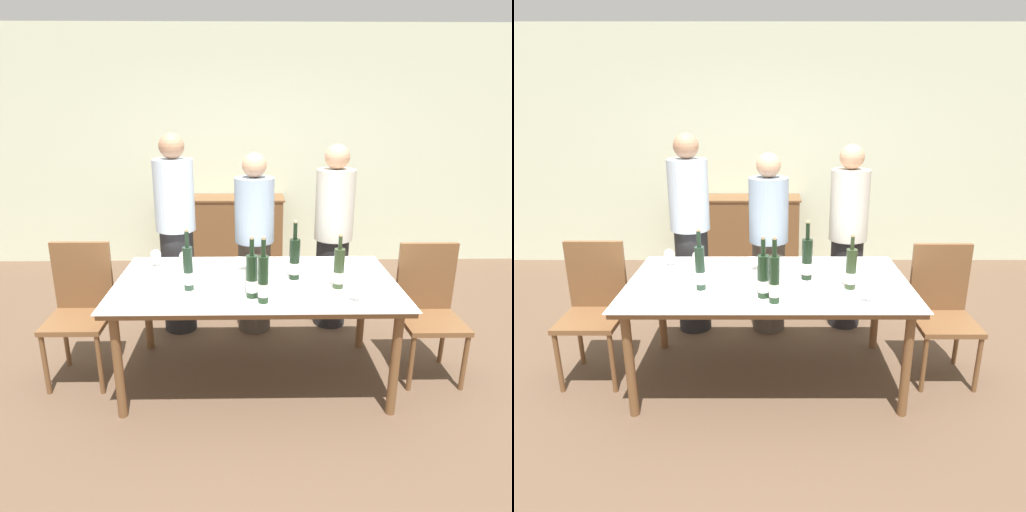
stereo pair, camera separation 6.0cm
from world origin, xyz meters
TOP-DOWN VIEW (x-y plane):
  - ground_plane at (0.00, 0.00)m, footprint 12.00×12.00m
  - back_wall at (0.00, 2.75)m, footprint 8.00×0.10m
  - sideboard_cabinet at (-0.35, 2.46)m, footprint 1.45×0.46m
  - dining_table at (0.00, 0.00)m, footprint 1.92×1.06m
  - ice_bucket at (-0.11, -0.13)m, footprint 0.19×0.19m
  - wine_bottle_0 at (0.27, 0.04)m, footprint 0.07×0.07m
  - wine_bottle_1 at (-0.44, -0.15)m, footprint 0.07×0.07m
  - wine_bottle_2 at (-0.03, -0.28)m, footprint 0.07×0.07m
  - wine_bottle_3 at (0.04, -0.36)m, footprint 0.07×0.07m
  - wine_bottle_4 at (0.54, -0.13)m, footprint 0.07×0.07m
  - wine_glass_0 at (-0.74, 0.31)m, footprint 0.08×0.08m
  - wine_glass_1 at (0.61, -0.36)m, footprint 0.07×0.07m
  - wine_glass_2 at (-0.52, 0.08)m, footprint 0.08×0.08m
  - wine_glass_3 at (-0.52, 0.27)m, footprint 0.08×0.08m
  - chair_left_end at (-1.25, 0.09)m, footprint 0.42×0.42m
  - chair_right_end at (1.25, 0.09)m, footprint 0.42×0.42m
  - person_host at (-0.66, 0.80)m, footprint 0.33×0.33m
  - person_guest_left at (-0.00, 0.79)m, footprint 0.33×0.33m
  - person_guest_right at (0.69, 0.88)m, footprint 0.33×0.33m

SIDE VIEW (x-z plane):
  - ground_plane at x=0.00m, z-range 0.00..0.00m
  - sideboard_cabinet at x=-0.35m, z-range 0.00..0.87m
  - chair_right_end at x=1.25m, z-range 0.06..1.02m
  - chair_left_end at x=-1.25m, z-range 0.07..1.05m
  - dining_table at x=0.00m, z-range 0.32..1.07m
  - person_guest_left at x=0.00m, z-range 0.00..1.55m
  - person_guest_right at x=0.69m, z-range 0.00..1.61m
  - wine_glass_1 at x=0.61m, z-range 0.78..0.90m
  - wine_glass_3 at x=-0.52m, z-range 0.78..0.91m
  - wine_glass_0 at x=-0.74m, z-range 0.78..0.91m
  - wine_glass_2 at x=-0.52m, z-range 0.78..0.93m
  - person_host at x=-0.66m, z-range 0.01..1.71m
  - ice_bucket at x=-0.11m, z-range 0.76..0.95m
  - wine_bottle_4 at x=0.54m, z-range 0.70..1.07m
  - wine_bottle_2 at x=-0.03m, z-range 0.69..1.09m
  - wine_bottle_0 at x=0.27m, z-range 0.69..1.10m
  - wine_bottle_1 at x=-0.44m, z-range 0.69..1.10m
  - wine_bottle_3 at x=0.04m, z-range 0.69..1.11m
  - back_wall at x=0.00m, z-range 0.00..2.80m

